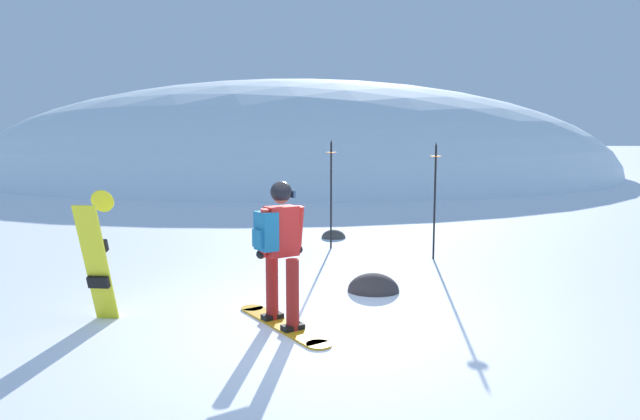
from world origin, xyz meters
TOP-DOWN VIEW (x-y plane):
  - ground_plane at (0.00, 0.00)m, footprint 300.00×300.00m
  - ridge_peak_main at (-4.26, 29.31)m, footprint 37.56×33.80m
  - snowboarder_main at (-0.28, -0.01)m, footprint 1.27×1.49m
  - spare_snowboard at (-2.44, -0.10)m, footprint 0.28×0.52m
  - piste_marker_near at (-0.06, 4.78)m, footprint 0.20×0.20m
  - piste_marker_far at (1.89, 3.97)m, footprint 0.20×0.20m
  - rock_dark at (0.81, 1.65)m, footprint 0.75×0.63m
  - rock_mid at (-1.46, 6.04)m, footprint 0.39×0.33m
  - rock_small at (-0.09, 5.96)m, footprint 0.53×0.45m

SIDE VIEW (x-z plane):
  - ground_plane at x=0.00m, z-range 0.00..0.00m
  - ridge_peak_main at x=-4.26m, z-range -5.59..5.59m
  - rock_dark at x=0.81m, z-range -0.26..0.26m
  - rock_mid at x=-1.46m, z-range -0.14..0.14m
  - rock_small at x=-0.09m, z-range -0.19..0.19m
  - spare_snowboard at x=-2.44m, z-range 0.01..1.60m
  - snowboarder_main at x=-0.28m, z-range 0.06..1.78m
  - piste_marker_far at x=1.89m, z-range 0.14..2.27m
  - piste_marker_near at x=-0.06m, z-range 0.15..2.32m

